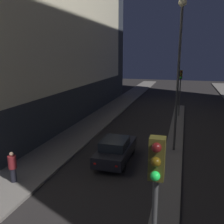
% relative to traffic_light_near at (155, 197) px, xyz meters
% --- Properties ---
extents(building_left, '(6.01, 38.02, 20.87)m').
position_rel_traffic_light_near_xyz_m(building_left, '(-12.34, 15.90, 6.73)').
color(building_left, '#2D333D').
rests_on(building_left, ground).
extents(median_strip, '(1.18, 30.35, 0.14)m').
position_rel_traffic_light_near_xyz_m(median_strip, '(0.00, 13.06, -3.64)').
color(median_strip, '#66605B').
rests_on(median_strip, ground).
extents(traffic_light_near, '(0.32, 0.42, 4.88)m').
position_rel_traffic_light_near_xyz_m(traffic_light_near, '(0.00, 0.00, 0.00)').
color(traffic_light_near, '#383838').
rests_on(traffic_light_near, median_strip).
extents(traffic_light_mid, '(0.32, 0.42, 4.88)m').
position_rel_traffic_light_near_xyz_m(traffic_light_mid, '(0.00, 22.33, 0.00)').
color(traffic_light_mid, '#383838').
rests_on(traffic_light_mid, median_strip).
extents(street_lamp, '(0.51, 0.51, 9.83)m').
position_rel_traffic_light_near_xyz_m(street_lamp, '(0.00, 12.13, 2.85)').
color(street_lamp, '#383838').
rests_on(street_lamp, median_strip).
extents(car_left_lane, '(1.78, 4.45, 1.56)m').
position_rel_traffic_light_near_xyz_m(car_left_lane, '(-3.45, 9.46, -2.92)').
color(car_left_lane, black).
rests_on(car_left_lane, ground).
extents(pedestrian_on_left_sidewalk, '(0.42, 0.42, 1.64)m').
position_rel_traffic_light_near_xyz_m(pedestrian_on_left_sidewalk, '(-7.80, 5.20, -2.71)').
color(pedestrian_on_left_sidewalk, black).
rests_on(pedestrian_on_left_sidewalk, sidewalk_left).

